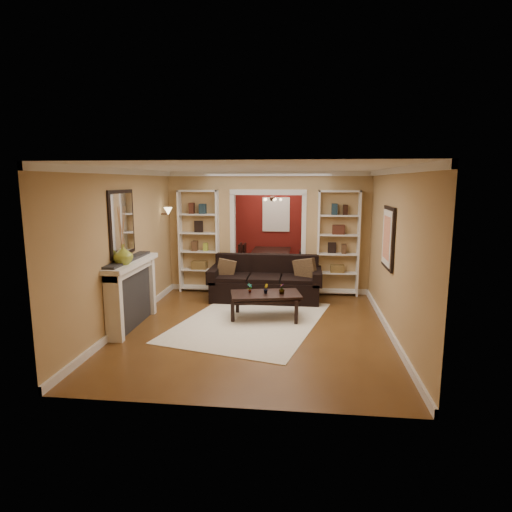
# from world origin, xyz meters

# --- Properties ---
(floor) EXTENTS (8.00, 8.00, 0.00)m
(floor) POSITION_xyz_m (0.00, 0.00, 0.00)
(floor) COLOR brown
(floor) RESTS_ON ground
(ceiling) EXTENTS (8.00, 8.00, 0.00)m
(ceiling) POSITION_xyz_m (0.00, 0.00, 2.70)
(ceiling) COLOR white
(ceiling) RESTS_ON ground
(wall_back) EXTENTS (8.00, 0.00, 8.00)m
(wall_back) POSITION_xyz_m (0.00, 4.00, 1.35)
(wall_back) COLOR tan
(wall_back) RESTS_ON ground
(wall_front) EXTENTS (8.00, 0.00, 8.00)m
(wall_front) POSITION_xyz_m (0.00, -4.00, 1.35)
(wall_front) COLOR tan
(wall_front) RESTS_ON ground
(wall_left) EXTENTS (0.00, 8.00, 8.00)m
(wall_left) POSITION_xyz_m (-2.25, 0.00, 1.35)
(wall_left) COLOR tan
(wall_left) RESTS_ON ground
(wall_right) EXTENTS (0.00, 8.00, 8.00)m
(wall_right) POSITION_xyz_m (2.25, 0.00, 1.35)
(wall_right) COLOR tan
(wall_right) RESTS_ON ground
(partition_wall) EXTENTS (4.50, 0.15, 2.70)m
(partition_wall) POSITION_xyz_m (0.00, 1.20, 1.35)
(partition_wall) COLOR tan
(partition_wall) RESTS_ON floor
(red_back_panel) EXTENTS (4.44, 0.04, 2.64)m
(red_back_panel) POSITION_xyz_m (0.00, 3.97, 1.32)
(red_back_panel) COLOR maroon
(red_back_panel) RESTS_ON floor
(dining_window) EXTENTS (0.78, 0.03, 0.98)m
(dining_window) POSITION_xyz_m (0.00, 3.93, 1.55)
(dining_window) COLOR #8CA5CC
(dining_window) RESTS_ON wall_back
(area_rug) EXTENTS (2.97, 3.62, 0.01)m
(area_rug) POSITION_xyz_m (-0.12, -1.02, 0.01)
(area_rug) COLOR white
(area_rug) RESTS_ON floor
(sofa) EXTENTS (2.35, 1.02, 0.92)m
(sofa) POSITION_xyz_m (0.01, 0.45, 0.46)
(sofa) COLOR black
(sofa) RESTS_ON floor
(pillow_left) EXTENTS (0.39, 0.17, 0.38)m
(pillow_left) POSITION_xyz_m (-0.82, 0.43, 0.64)
(pillow_left) COLOR brown
(pillow_left) RESTS_ON sofa
(pillow_right) EXTENTS (0.47, 0.34, 0.47)m
(pillow_right) POSITION_xyz_m (0.84, 0.43, 0.68)
(pillow_right) COLOR brown
(pillow_right) RESTS_ON sofa
(coffee_table) EXTENTS (1.36, 0.92, 0.47)m
(coffee_table) POSITION_xyz_m (0.13, -0.81, 0.24)
(coffee_table) COLOR black
(coffee_table) RESTS_ON floor
(plant_left) EXTENTS (0.11, 0.11, 0.18)m
(plant_left) POSITION_xyz_m (-0.16, -0.81, 0.56)
(plant_left) COLOR #336626
(plant_left) RESTS_ON coffee_table
(plant_center) EXTENTS (0.09, 0.10, 0.17)m
(plant_center) POSITION_xyz_m (0.13, -0.81, 0.56)
(plant_center) COLOR #336626
(plant_center) RESTS_ON coffee_table
(plant_right) EXTENTS (0.11, 0.11, 0.19)m
(plant_right) POSITION_xyz_m (0.42, -0.81, 0.57)
(plant_right) COLOR #336626
(plant_right) RESTS_ON coffee_table
(bookshelf_left) EXTENTS (0.90, 0.30, 2.30)m
(bookshelf_left) POSITION_xyz_m (-1.55, 1.03, 1.15)
(bookshelf_left) COLOR white
(bookshelf_left) RESTS_ON floor
(bookshelf_right) EXTENTS (0.90, 0.30, 2.30)m
(bookshelf_right) POSITION_xyz_m (1.55, 1.03, 1.15)
(bookshelf_right) COLOR white
(bookshelf_right) RESTS_ON floor
(fireplace) EXTENTS (0.32, 1.70, 1.16)m
(fireplace) POSITION_xyz_m (-2.09, -1.50, 0.58)
(fireplace) COLOR white
(fireplace) RESTS_ON floor
(vase) EXTENTS (0.34, 0.34, 0.33)m
(vase) POSITION_xyz_m (-2.09, -1.83, 1.32)
(vase) COLOR #95A936
(vase) RESTS_ON fireplace
(mirror) EXTENTS (0.03, 0.95, 1.10)m
(mirror) POSITION_xyz_m (-2.23, -1.50, 1.80)
(mirror) COLOR silver
(mirror) RESTS_ON wall_left
(wall_sconce) EXTENTS (0.18, 0.18, 0.22)m
(wall_sconce) POSITION_xyz_m (-2.15, 0.55, 1.83)
(wall_sconce) COLOR #FFE0A5
(wall_sconce) RESTS_ON wall_left
(framed_art) EXTENTS (0.04, 0.85, 1.05)m
(framed_art) POSITION_xyz_m (2.21, -1.00, 1.55)
(framed_art) COLOR black
(framed_art) RESTS_ON wall_right
(dining_table) EXTENTS (1.83, 1.02, 0.64)m
(dining_table) POSITION_xyz_m (-0.03, 2.82, 0.32)
(dining_table) COLOR black
(dining_table) RESTS_ON floor
(dining_chair_nw) EXTENTS (0.56, 0.56, 0.93)m
(dining_chair_nw) POSITION_xyz_m (-0.58, 2.52, 0.46)
(dining_chair_nw) COLOR black
(dining_chair_nw) RESTS_ON floor
(dining_chair_ne) EXTENTS (0.47, 0.47, 0.76)m
(dining_chair_ne) POSITION_xyz_m (0.52, 2.52, 0.38)
(dining_chair_ne) COLOR black
(dining_chair_ne) RESTS_ON floor
(dining_chair_sw) EXTENTS (0.52, 0.52, 0.83)m
(dining_chair_sw) POSITION_xyz_m (-0.58, 3.12, 0.42)
(dining_chair_sw) COLOR black
(dining_chair_sw) RESTS_ON floor
(dining_chair_se) EXTENTS (0.58, 0.58, 0.93)m
(dining_chair_se) POSITION_xyz_m (0.52, 3.12, 0.46)
(dining_chair_se) COLOR black
(dining_chair_se) RESTS_ON floor
(chandelier) EXTENTS (0.50, 0.50, 0.30)m
(chandelier) POSITION_xyz_m (0.00, 2.70, 2.02)
(chandelier) COLOR #321E17
(chandelier) RESTS_ON ceiling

